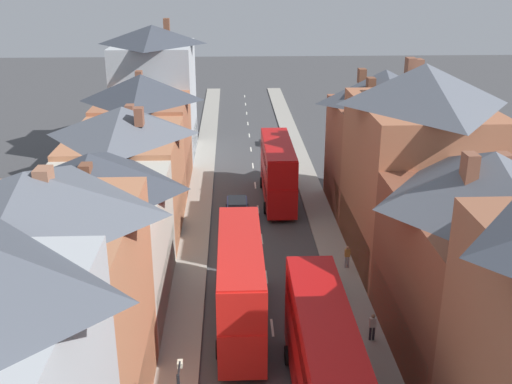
{
  "coord_description": "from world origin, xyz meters",
  "views": [
    {
      "loc": [
        -2.16,
        -11.34,
        19.38
      ],
      "look_at": [
        -0.3,
        33.13,
        2.65
      ],
      "focal_mm": 42.0,
      "sensor_mm": 36.0,
      "label": 1
    }
  ],
  "objects_px": {
    "double_decker_bus_far_approaching": "(278,170)",
    "pedestrian_mid_left": "(372,326)",
    "car_near_blue": "(317,282)",
    "car_parked_left_a": "(277,138)",
    "double_decker_bus_mid_street": "(322,356)",
    "car_parked_right_a": "(237,208)",
    "pedestrian_mid_right": "(347,256)",
    "double_decker_bus_lead": "(240,283)"
  },
  "relations": [
    {
      "from": "double_decker_bus_lead",
      "to": "car_parked_left_a",
      "type": "xyz_separation_m",
      "value": [
        4.91,
        37.27,
        -1.99
      ]
    },
    {
      "from": "double_decker_bus_lead",
      "to": "double_decker_bus_far_approaching",
      "type": "height_order",
      "value": "same"
    },
    {
      "from": "car_parked_right_a",
      "to": "pedestrian_mid_left",
      "type": "relative_size",
      "value": 2.78
    },
    {
      "from": "double_decker_bus_mid_street",
      "to": "car_parked_right_a",
      "type": "distance_m",
      "value": 23.24
    },
    {
      "from": "double_decker_bus_lead",
      "to": "car_parked_right_a",
      "type": "distance_m",
      "value": 16.04
    },
    {
      "from": "car_parked_left_a",
      "to": "pedestrian_mid_right",
      "type": "height_order",
      "value": "pedestrian_mid_right"
    },
    {
      "from": "double_decker_bus_mid_street",
      "to": "car_near_blue",
      "type": "height_order",
      "value": "double_decker_bus_mid_street"
    },
    {
      "from": "double_decker_bus_mid_street",
      "to": "double_decker_bus_far_approaching",
      "type": "distance_m",
      "value": 26.68
    },
    {
      "from": "car_parked_right_a",
      "to": "car_near_blue",
      "type": "bearing_deg",
      "value": -68.56
    },
    {
      "from": "pedestrian_mid_left",
      "to": "car_parked_right_a",
      "type": "bearing_deg",
      "value": 111.94
    },
    {
      "from": "car_near_blue",
      "to": "double_decker_bus_mid_street",
      "type": "bearing_deg",
      "value": -97.18
    },
    {
      "from": "double_decker_bus_lead",
      "to": "pedestrian_mid_left",
      "type": "height_order",
      "value": "double_decker_bus_lead"
    },
    {
      "from": "double_decker_bus_mid_street",
      "to": "pedestrian_mid_right",
      "type": "distance_m",
      "value": 14.16
    },
    {
      "from": "car_parked_left_a",
      "to": "pedestrian_mid_left",
      "type": "xyz_separation_m",
      "value": [
        2.28,
        -39.17,
        0.21
      ]
    },
    {
      "from": "double_decker_bus_mid_street",
      "to": "car_parked_right_a",
      "type": "bearing_deg",
      "value": 98.92
    },
    {
      "from": "car_parked_left_a",
      "to": "pedestrian_mid_right",
      "type": "xyz_separation_m",
      "value": [
        2.46,
        -30.69,
        0.21
      ]
    },
    {
      "from": "double_decker_bus_far_approaching",
      "to": "car_near_blue",
      "type": "bearing_deg",
      "value": -85.4
    },
    {
      "from": "double_decker_bus_mid_street",
      "to": "car_near_blue",
      "type": "relative_size",
      "value": 2.72
    },
    {
      "from": "double_decker_bus_mid_street",
      "to": "double_decker_bus_far_approaching",
      "type": "bearing_deg",
      "value": 90.0
    },
    {
      "from": "double_decker_bus_mid_street",
      "to": "pedestrian_mid_left",
      "type": "distance_m",
      "value": 6.45
    },
    {
      "from": "pedestrian_mid_right",
      "to": "pedestrian_mid_left",
      "type": "bearing_deg",
      "value": -91.25
    },
    {
      "from": "double_decker_bus_lead",
      "to": "double_decker_bus_mid_street",
      "type": "xyz_separation_m",
      "value": [
        3.6,
        -6.96,
        0.0
      ]
    },
    {
      "from": "car_near_blue",
      "to": "car_parked_right_a",
      "type": "height_order",
      "value": "car_parked_right_a"
    },
    {
      "from": "pedestrian_mid_right",
      "to": "double_decker_bus_mid_street",
      "type": "bearing_deg",
      "value": -105.57
    },
    {
      "from": "car_parked_left_a",
      "to": "pedestrian_mid_left",
      "type": "distance_m",
      "value": 39.24
    },
    {
      "from": "car_near_blue",
      "to": "car_parked_left_a",
      "type": "xyz_separation_m",
      "value": [
        0.0,
        33.83,
        0.03
      ]
    },
    {
      "from": "double_decker_bus_mid_street",
      "to": "pedestrian_mid_right",
      "type": "relative_size",
      "value": 6.71
    },
    {
      "from": "double_decker_bus_mid_street",
      "to": "car_parked_right_a",
      "type": "relative_size",
      "value": 2.41
    },
    {
      "from": "double_decker_bus_far_approaching",
      "to": "car_parked_left_a",
      "type": "relative_size",
      "value": 2.62
    },
    {
      "from": "car_near_blue",
      "to": "pedestrian_mid_left",
      "type": "xyz_separation_m",
      "value": [
        2.28,
        -5.34,
        0.24
      ]
    },
    {
      "from": "double_decker_bus_lead",
      "to": "car_near_blue",
      "type": "bearing_deg",
      "value": 35.02
    },
    {
      "from": "double_decker_bus_lead",
      "to": "pedestrian_mid_left",
      "type": "relative_size",
      "value": 6.71
    },
    {
      "from": "double_decker_bus_far_approaching",
      "to": "car_near_blue",
      "type": "xyz_separation_m",
      "value": [
        1.31,
        -16.29,
        -2.02
      ]
    },
    {
      "from": "double_decker_bus_far_approaching",
      "to": "car_parked_right_a",
      "type": "xyz_separation_m",
      "value": [
        -3.59,
        -3.81,
        -1.98
      ]
    },
    {
      "from": "double_decker_bus_far_approaching",
      "to": "pedestrian_mid_left",
      "type": "height_order",
      "value": "double_decker_bus_far_approaching"
    },
    {
      "from": "double_decker_bus_mid_street",
      "to": "pedestrian_mid_left",
      "type": "relative_size",
      "value": 6.71
    },
    {
      "from": "car_near_blue",
      "to": "car_parked_left_a",
      "type": "distance_m",
      "value": 33.83
    },
    {
      "from": "car_parked_right_a",
      "to": "double_decker_bus_lead",
      "type": "bearing_deg",
      "value": -90.03
    },
    {
      "from": "double_decker_bus_far_approaching",
      "to": "pedestrian_mid_left",
      "type": "xyz_separation_m",
      "value": [
        3.59,
        -21.63,
        -1.78
      ]
    },
    {
      "from": "double_decker_bus_lead",
      "to": "car_parked_left_a",
      "type": "bearing_deg",
      "value": 82.5
    },
    {
      "from": "car_near_blue",
      "to": "car_parked_left_a",
      "type": "relative_size",
      "value": 0.96
    },
    {
      "from": "double_decker_bus_mid_street",
      "to": "pedestrian_mid_left",
      "type": "bearing_deg",
      "value": 54.62
    }
  ]
}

